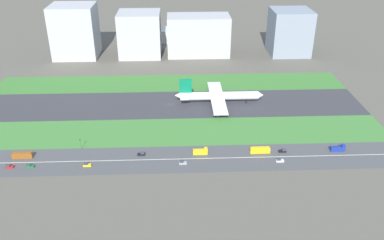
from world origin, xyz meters
name	(u,v)px	position (x,y,z in m)	size (l,w,h in m)	color
ground_plane	(170,105)	(0.00, 0.00, 0.00)	(800.00, 800.00, 0.00)	#5B564C
runway	(170,104)	(0.00, 0.00, 0.05)	(280.00, 46.00, 0.10)	#38383D
grass_median_north	(170,83)	(0.00, 41.00, 0.05)	(280.00, 36.00, 0.10)	#3D7A33
grass_median_south	(170,132)	(0.00, -41.00, 0.05)	(280.00, 36.00, 0.10)	#427F38
highway	(169,159)	(0.00, -73.00, 0.05)	(280.00, 28.00, 0.10)	#4C4C4F
highway_centerline	(169,159)	(0.00, -73.00, 0.11)	(266.00, 0.50, 0.01)	silver
airliner	(218,96)	(34.75, 0.00, 6.23)	(65.00, 56.00, 19.70)	white
car_1	(280,160)	(62.54, -78.00, 0.92)	(4.40, 1.80, 2.00)	silver
truck_1	(201,152)	(18.36, -68.00, 1.67)	(8.40, 2.50, 4.00)	yellow
bus_1	(260,150)	(53.23, -68.00, 1.82)	(11.60, 2.50, 3.50)	yellow
car_2	(142,154)	(-16.01, -68.00, 0.92)	(4.40, 1.80, 2.00)	black
car_0	(30,166)	(-77.12, -78.00, 0.92)	(4.40, 1.80, 2.00)	#19662D
truck_0	(338,148)	(99.62, -68.00, 1.67)	(8.40, 2.50, 4.00)	navy
car_3	(183,163)	(7.52, -78.00, 0.92)	(4.40, 1.80, 2.00)	#99999E
bus_0	(22,155)	(-84.20, -68.00, 1.82)	(11.60, 2.50, 3.50)	brown
car_6	(87,165)	(-45.71, -78.00, 0.92)	(4.40, 1.80, 2.00)	yellow
car_5	(283,151)	(66.75, -68.00, 0.92)	(4.40, 1.80, 2.00)	black
car_4	(9,167)	(-88.33, -78.00, 0.92)	(4.40, 1.80, 2.00)	#B2191E
traffic_light	(80,143)	(-52.43, -60.01, 4.29)	(0.36, 0.50, 7.20)	#4C4C51
terminal_building	(75,31)	(-90.00, 114.00, 24.35)	(40.58, 36.44, 48.71)	#B2B2B7
hangar_building	(140,34)	(-29.09, 114.00, 20.73)	(39.45, 35.73, 41.46)	#B2B2B7
office_tower	(198,35)	(26.91, 114.00, 18.92)	(59.14, 30.57, 37.84)	#B2B2B7
cargo_warehouse	(290,32)	(115.35, 114.00, 21.21)	(37.29, 36.50, 42.41)	gray
fuel_tank_west	(168,35)	(-2.81, 159.00, 6.71)	(24.68, 24.68, 13.43)	silver
fuel_tank_centre	(197,35)	(28.06, 159.00, 6.98)	(19.34, 19.34, 13.97)	silver
fuel_tank_east	(222,33)	(54.93, 159.00, 8.58)	(16.23, 16.23, 17.15)	silver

